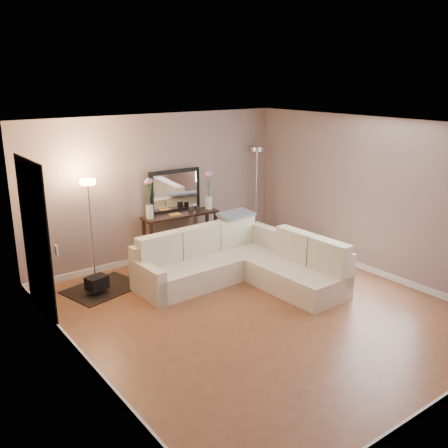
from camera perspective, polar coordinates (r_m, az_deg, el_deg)
floor at (r=7.23m, az=3.84°, el=-9.89°), size 5.00×5.50×0.01m
ceiling at (r=6.50m, az=4.28°, el=11.16°), size 5.00×5.50×0.01m
wall_back at (r=8.96m, az=-7.51°, el=4.10°), size 5.00×0.02×2.60m
wall_left at (r=5.54m, az=-16.19°, el=-4.33°), size 0.02×5.50×2.60m
wall_right at (r=8.55m, az=16.97°, el=2.91°), size 0.02×5.50×2.60m
baseboard_back at (r=9.29m, az=-7.14°, el=-3.48°), size 5.00×0.03×0.10m
baseboard_front at (r=5.71m, az=22.89°, el=-18.55°), size 5.00×0.03×0.10m
baseboard_left at (r=6.09m, az=-15.00°, el=-15.35°), size 0.03×5.50×0.10m
baseboard_right at (r=8.90m, az=16.20°, el=-4.95°), size 0.03×5.50×0.10m
doorway at (r=7.15m, az=-20.71°, el=-1.72°), size 0.02×1.20×2.20m
switch_plate at (r=6.34m, az=-18.62°, el=-2.84°), size 0.02×0.08×0.12m
sectional_sofa at (r=8.06m, az=1.73°, el=-4.45°), size 2.54×2.39×0.87m
throw_blanket at (r=8.59m, az=1.40°, el=1.12°), size 0.65×0.41×0.08m
console_table at (r=8.97m, az=-5.44°, el=-1.20°), size 1.42×0.46×0.86m
leaning_mirror at (r=8.97m, az=-5.62°, el=3.76°), size 0.99×0.10×0.78m
table_decor at (r=8.87m, az=-4.91°, el=1.22°), size 0.60×0.14×0.14m
flower_vase_left at (r=8.58m, az=-8.54°, el=2.48°), size 0.16×0.14×0.74m
flower_vase_right at (r=9.12m, az=-1.77°, el=3.50°), size 0.16×0.14×0.74m
floor_lamp_lit at (r=8.04m, az=-15.08°, el=1.45°), size 0.29×0.29×1.69m
floor_lamp_unlit at (r=9.96m, az=3.74°, el=5.66°), size 0.31×0.31×1.89m
charcoal_rug at (r=8.13m, az=-13.65°, el=-7.16°), size 1.27×1.06×0.01m
black_bag at (r=7.89m, az=-14.33°, el=-6.51°), size 0.36×0.29×0.20m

